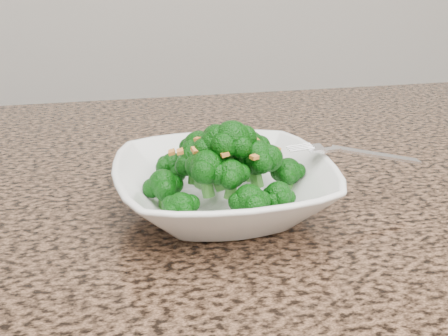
{
  "coord_description": "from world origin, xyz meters",
  "views": [
    {
      "loc": [
        -0.19,
        -0.2,
        1.16
      ],
      "look_at": [
        -0.08,
        0.32,
        0.95
      ],
      "focal_mm": 45.0,
      "sensor_mm": 36.0,
      "label": 1
    }
  ],
  "objects": [
    {
      "name": "bowl",
      "position": [
        -0.08,
        0.32,
        0.93
      ],
      "size": [
        0.23,
        0.23,
        0.06
      ],
      "primitive_type": "imported",
      "rotation": [
        0.0,
        0.0,
        0.0
      ],
      "color": "white",
      "rests_on": "granite_counter"
    },
    {
      "name": "broccoli_pile",
      "position": [
        -0.08,
        0.32,
        0.99
      ],
      "size": [
        0.2,
        0.2,
        0.06
      ],
      "primitive_type": null,
      "color": "#094D08",
      "rests_on": "bowl"
    },
    {
      "name": "garlic_topping",
      "position": [
        -0.08,
        0.32,
        1.02
      ],
      "size": [
        0.12,
        0.12,
        0.01
      ],
      "primitive_type": null,
      "color": "orange",
      "rests_on": "broccoli_pile"
    },
    {
      "name": "granite_counter",
      "position": [
        0.0,
        0.3,
        0.89
      ],
      "size": [
        1.64,
        1.04,
        0.03
      ],
      "primitive_type": "cube",
      "color": "brown",
      "rests_on": "cabinet"
    },
    {
      "name": "fork",
      "position": [
        0.04,
        0.32,
        0.96
      ],
      "size": [
        0.17,
        0.04,
        0.01
      ],
      "primitive_type": null,
      "rotation": [
        0.0,
        0.0,
        -0.07
      ],
      "color": "silver",
      "rests_on": "bowl"
    }
  ]
}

